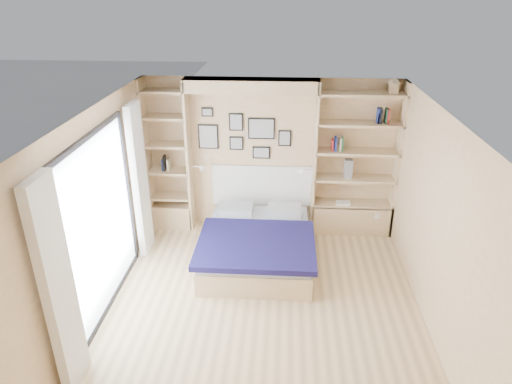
{
  "coord_description": "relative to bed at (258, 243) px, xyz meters",
  "views": [
    {
      "loc": [
        0.22,
        -4.7,
        3.79
      ],
      "look_at": [
        -0.15,
        0.9,
        1.21
      ],
      "focal_mm": 32.0,
      "sensor_mm": 36.0,
      "label": 1
    }
  ],
  "objects": [
    {
      "name": "ground",
      "position": [
        0.14,
        -1.12,
        -0.27
      ],
      "size": [
        4.5,
        4.5,
        0.0
      ],
      "primitive_type": "plane",
      "color": "#D2B07D",
      "rests_on": "ground"
    },
    {
      "name": "room_shell",
      "position": [
        -0.25,
        0.4,
        0.81
      ],
      "size": [
        4.5,
        4.5,
        4.5
      ],
      "color": "#DBB589",
      "rests_on": "ground"
    },
    {
      "name": "bed",
      "position": [
        0.0,
        0.0,
        0.0
      ],
      "size": [
        1.64,
        2.14,
        1.07
      ],
      "color": "tan",
      "rests_on": "ground"
    },
    {
      "name": "photo_gallery",
      "position": [
        -0.31,
        1.11,
        1.34
      ],
      "size": [
        1.48,
        0.02,
        0.82
      ],
      "color": "black",
      "rests_on": "ground"
    },
    {
      "name": "reading_lamps",
      "position": [
        -0.16,
        0.88,
        0.83
      ],
      "size": [
        1.92,
        0.12,
        0.15
      ],
      "color": "silver",
      "rests_on": "ground"
    },
    {
      "name": "shelf_decor",
      "position": [
        1.21,
        0.95,
        1.42
      ],
      "size": [
        3.62,
        0.23,
        2.03
      ],
      "color": "#A51E1E",
      "rests_on": "ground"
    }
  ]
}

